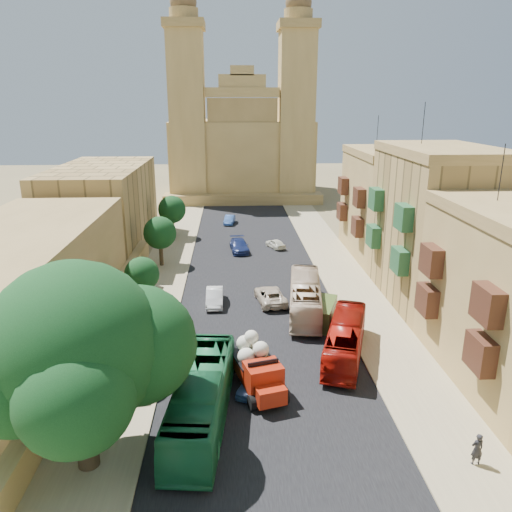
{
  "coord_description": "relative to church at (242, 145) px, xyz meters",
  "views": [
    {
      "loc": [
        -2.21,
        -17.16,
        17.41
      ],
      "look_at": [
        0.0,
        26.0,
        4.0
      ],
      "focal_mm": 35.0,
      "sensor_mm": 36.0,
      "label": 1
    }
  ],
  "objects": [
    {
      "name": "road_surface",
      "position": [
        0.0,
        -48.61,
        -9.51
      ],
      "size": [
        14.0,
        140.0,
        0.01
      ],
      "primitive_type": "cube",
      "color": "black",
      "rests_on": "ground"
    },
    {
      "name": "sidewalk_east",
      "position": [
        9.5,
        -48.61,
        -9.51
      ],
      "size": [
        5.0,
        140.0,
        0.01
      ],
      "primitive_type": "cube",
      "color": "#988864",
      "rests_on": "ground"
    },
    {
      "name": "sidewalk_west",
      "position": [
        -9.5,
        -48.61,
        -9.51
      ],
      "size": [
        5.0,
        140.0,
        0.01
      ],
      "primitive_type": "cube",
      "color": "#988864",
      "rests_on": "ground"
    },
    {
      "name": "kerb_east",
      "position": [
        7.0,
        -48.61,
        -9.46
      ],
      "size": [
        0.25,
        140.0,
        0.12
      ],
      "primitive_type": "cube",
      "color": "#988864",
      "rests_on": "ground"
    },
    {
      "name": "kerb_west",
      "position": [
        -7.0,
        -48.61,
        -9.46
      ],
      "size": [
        0.25,
        140.0,
        0.12
      ],
      "primitive_type": "cube",
      "color": "#988864",
      "rests_on": "ground"
    },
    {
      "name": "townhouse_c",
      "position": [
        15.95,
        -53.61,
        -2.61
      ],
      "size": [
        9.0,
        14.0,
        17.4
      ],
      "color": "tan",
      "rests_on": "ground"
    },
    {
      "name": "townhouse_d",
      "position": [
        15.95,
        -39.61,
        -3.36
      ],
      "size": [
        9.0,
        14.0,
        15.9
      ],
      "color": "#A38349",
      "rests_on": "ground"
    },
    {
      "name": "west_wall",
      "position": [
        -12.5,
        -58.61,
        -8.62
      ],
      "size": [
        1.0,
        40.0,
        1.8
      ],
      "primitive_type": "cube",
      "color": "#A38349",
      "rests_on": "ground"
    },
    {
      "name": "west_building_low",
      "position": [
        -18.0,
        -60.61,
        -5.32
      ],
      "size": [
        10.0,
        28.0,
        8.4
      ],
      "primitive_type": "cube",
      "color": "olive",
      "rests_on": "ground"
    },
    {
      "name": "west_building_mid",
      "position": [
        -18.0,
        -34.61,
        -4.52
      ],
      "size": [
        10.0,
        22.0,
        10.0
      ],
      "primitive_type": "cube",
      "color": "tan",
      "rests_on": "ground"
    },
    {
      "name": "church",
      "position": [
        0.0,
        0.0,
        0.0
      ],
      "size": [
        28.0,
        22.5,
        36.3
      ],
      "color": "#A38349",
      "rests_on": "ground"
    },
    {
      "name": "ficus_tree",
      "position": [
        -9.41,
        -74.61,
        -3.23
      ],
      "size": [
        10.64,
        9.79,
        10.64
      ],
      "color": "#332719",
      "rests_on": "ground"
    },
    {
      "name": "street_tree_a",
      "position": [
        -10.0,
        -66.61,
        -5.82
      ],
      "size": [
        3.59,
        3.59,
        5.51
      ],
      "color": "#332719",
      "rests_on": "ground"
    },
    {
      "name": "street_tree_b",
      "position": [
        -10.0,
        -54.61,
        -6.41
      ],
      "size": [
        3.02,
        3.02,
        4.65
      ],
      "color": "#332719",
      "rests_on": "ground"
    },
    {
      "name": "street_tree_c",
      "position": [
        -10.0,
        -42.61,
        -5.82
      ],
      "size": [
        3.58,
        3.58,
        5.51
      ],
      "color": "#332719",
      "rests_on": "ground"
    },
    {
      "name": "street_tree_d",
      "position": [
        -10.0,
        -30.61,
        -5.75
      ],
      "size": [
        3.65,
        3.65,
        5.62
      ],
      "color": "#332719",
      "rests_on": "ground"
    },
    {
      "name": "red_truck",
      "position": [
        -0.78,
        -67.91,
        -7.97
      ],
      "size": [
        3.8,
        6.36,
        3.52
      ],
      "color": "#A5200C",
      "rests_on": "ground"
    },
    {
      "name": "olive_pickup",
      "position": [
        5.07,
        -58.61,
        -8.64
      ],
      "size": [
        3.25,
        4.73,
        1.79
      ],
      "color": "#3F531F",
      "rests_on": "ground"
    },
    {
      "name": "bus_green_north",
      "position": [
        -4.0,
        -71.4,
        -7.94
      ],
      "size": [
        3.78,
        11.5,
        3.15
      ],
      "primitive_type": "imported",
      "rotation": [
        0.0,
        0.0,
        -0.1
      ],
      "color": "#1A683B",
      "rests_on": "ground"
    },
    {
      "name": "bus_red_east",
      "position": [
        5.74,
        -64.22,
        -8.18
      ],
      "size": [
        5.09,
        9.82,
        2.67
      ],
      "primitive_type": "imported",
      "rotation": [
        0.0,
        0.0,
        2.83
      ],
      "color": "maroon",
      "rests_on": "ground"
    },
    {
      "name": "bus_cream_east",
      "position": [
        4.0,
        -56.48,
        -8.04
      ],
      "size": [
        3.87,
        10.86,
        2.96
      ],
      "primitive_type": "imported",
      "rotation": [
        0.0,
        0.0,
        3.01
      ],
      "color": "beige",
      "rests_on": "ground"
    },
    {
      "name": "car_blue_a",
      "position": [
        -1.04,
        -68.35,
        -8.95
      ],
      "size": [
        2.43,
        3.56,
        1.13
      ],
      "primitive_type": "imported",
      "rotation": [
        0.0,
        0.0,
        -0.37
      ],
      "color": "#456EA7",
      "rests_on": "ground"
    },
    {
      "name": "car_white_a",
      "position": [
        -3.79,
        -54.18,
        -8.82
      ],
      "size": [
        1.51,
        4.23,
        1.39
      ],
      "primitive_type": "imported",
      "rotation": [
        0.0,
        0.0,
        0.01
      ],
      "color": "silver",
      "rests_on": "ground"
    },
    {
      "name": "car_cream",
      "position": [
        1.22,
        -54.06,
        -8.82
      ],
      "size": [
        3.0,
        5.27,
        1.39
      ],
      "primitive_type": "imported",
      "rotation": [
        0.0,
        0.0,
        3.29
      ],
      "color": "#C2AF97",
      "rests_on": "ground"
    },
    {
      "name": "car_dkblue",
      "position": [
        -1.27,
        -37.73,
        -8.79
      ],
      "size": [
        2.51,
        5.14,
        1.44
      ],
      "primitive_type": "imported",
      "rotation": [
        0.0,
        0.0,
        0.1
      ],
      "color": "navy",
      "rests_on": "ground"
    },
    {
      "name": "car_white_b",
      "position": [
        3.24,
        -36.49,
        -8.94
      ],
      "size": [
        2.59,
        3.61,
        1.14
      ],
      "primitive_type": "imported",
      "rotation": [
        0.0,
        0.0,
        3.56
      ],
      "color": "silver",
      "rests_on": "ground"
    },
    {
      "name": "car_blue_b",
      "position": [
        -2.45,
        -23.32,
        -8.89
      ],
      "size": [
        1.83,
        3.93,
        1.25
      ],
      "primitive_type": "imported",
      "rotation": [
        0.0,
        0.0,
        -0.14
      ],
      "color": "#3259A3",
      "rests_on": "ground"
    },
    {
      "name": "pedestrian_a",
      "position": [
        9.85,
        -75.54,
        -8.64
      ],
      "size": [
        0.67,
        0.47,
        1.76
      ],
      "primitive_type": "imported",
      "rotation": [
        0.0,
        0.0,
        3.22
      ],
      "color": "black",
      "rests_on": "ground"
    },
    {
      "name": "pedestrian_c",
      "position": [
        7.5,
        -59.36,
        -8.78
      ],
      "size": [
        0.69,
        0.93,
        1.47
      ],
      "primitive_type": "imported",
      "rotation": [
        0.0,
        0.0,
        5.15
      ],
      "color": "#31313B",
      "rests_on": "ground"
    }
  ]
}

